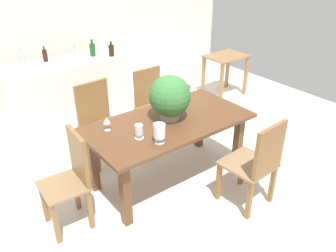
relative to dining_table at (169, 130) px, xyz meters
name	(u,v)px	position (x,y,z in m)	size (l,w,h in m)	color
ground_plane	(161,172)	(0.00, 0.15, -0.64)	(7.04, 7.04, 0.00)	silver
back_wall	(60,24)	(0.00, 2.75, 0.66)	(6.40, 0.10, 2.60)	silver
dining_table	(169,130)	(0.00, 0.00, 0.00)	(1.78, 0.92, 0.75)	brown
chair_far_left	(98,118)	(-0.41, 0.89, -0.09)	(0.48, 0.43, 0.99)	brown
chair_near_right	(258,161)	(0.41, -0.90, -0.09)	(0.49, 0.50, 0.98)	brown
chair_far_right	(152,102)	(0.40, 0.89, -0.10)	(0.44, 0.45, 0.98)	brown
chair_head_end	(71,176)	(-1.13, 0.00, -0.10)	(0.42, 0.43, 0.97)	brown
flower_centerpiece	(170,97)	(0.04, 0.03, 0.37)	(0.44, 0.44, 0.49)	gray
crystal_vase_left	(139,131)	(-0.45, -0.11, 0.19)	(0.09, 0.09, 0.15)	silver
crystal_vase_center_near	(159,132)	(-0.34, -0.30, 0.23)	(0.12, 0.12, 0.20)	silver
wine_glass	(107,121)	(-0.62, 0.22, 0.22)	(0.07, 0.07, 0.15)	silver
kitchen_counter	(66,93)	(-0.32, 2.07, -0.18)	(1.77, 0.63, 0.92)	silver
wine_bottle_clear	(92,50)	(0.18, 2.08, 0.38)	(0.08, 0.08, 0.25)	#194C1E
wine_bottle_amber	(45,55)	(-0.47, 2.26, 0.37)	(0.07, 0.07, 0.22)	black
wine_bottle_dark	(111,50)	(0.40, 1.91, 0.37)	(0.08, 0.08, 0.22)	black
wine_bottle_tall	(22,60)	(-0.81, 2.17, 0.39)	(0.07, 0.07, 0.29)	#B2BFB7
wine_bottle_green	(73,51)	(-0.11, 2.13, 0.39)	(0.07, 0.07, 0.27)	#B2BFB7
side_table	(225,65)	(2.28, 1.37, -0.10)	(0.68, 0.52, 0.71)	olive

